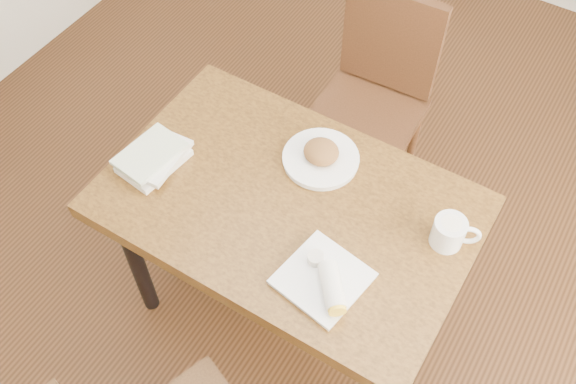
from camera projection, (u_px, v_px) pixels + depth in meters
The scene contains 7 objects.
ground at pixel (288, 307), 2.65m from camera, with size 4.00×5.00×0.01m, color #472814.
table at pixel (288, 217), 2.11m from camera, with size 1.18×0.76×0.75m.
chair_far at pixel (375, 91), 2.61m from camera, with size 0.44×0.44×0.95m.
plate_scone at pixel (321, 156), 2.12m from camera, with size 0.26×0.26×0.08m.
coffee_mug at pixel (450, 232), 1.91m from camera, with size 0.14×0.10×0.10m.
plate_burrito at pixel (326, 281), 1.84m from camera, with size 0.27×0.27×0.08m.
book_stack at pixel (154, 158), 2.11m from camera, with size 0.19×0.24×0.06m.
Camera 1 is at (0.62, -1.00, 2.41)m, focal length 40.00 mm.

